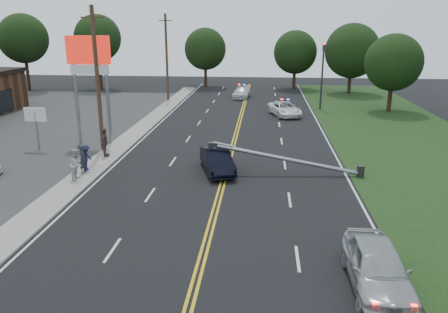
# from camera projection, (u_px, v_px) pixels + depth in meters

# --- Properties ---
(ground) EXTENTS (120.00, 120.00, 0.00)m
(ground) POSITION_uv_depth(u_px,v_px,m) (210.00, 232.00, 19.19)
(ground) COLOR black
(ground) RESTS_ON ground
(sidewalk) EXTENTS (1.80, 70.00, 0.12)m
(sidewalk) POSITION_uv_depth(u_px,v_px,m) (104.00, 159.00, 29.44)
(sidewalk) COLOR gray
(sidewalk) RESTS_ON ground
(grass_verge) EXTENTS (12.00, 80.00, 0.01)m
(grass_verge) POSITION_uv_depth(u_px,v_px,m) (441.00, 169.00, 27.55)
(grass_verge) COLOR black
(grass_verge) RESTS_ON ground
(centerline_yellow) EXTENTS (0.36, 80.00, 0.00)m
(centerline_yellow) POSITION_uv_depth(u_px,v_px,m) (228.00, 163.00, 28.72)
(centerline_yellow) COLOR gold
(centerline_yellow) RESTS_ON ground
(pylon_sign) EXTENTS (3.20, 0.35, 8.00)m
(pylon_sign) POSITION_uv_depth(u_px,v_px,m) (89.00, 64.00, 31.73)
(pylon_sign) COLOR gray
(pylon_sign) RESTS_ON ground
(small_sign) EXTENTS (1.60, 0.14, 3.10)m
(small_sign) POSITION_uv_depth(u_px,v_px,m) (36.00, 118.00, 31.18)
(small_sign) COLOR gray
(small_sign) RESTS_ON ground
(traffic_signal) EXTENTS (0.28, 0.41, 7.05)m
(traffic_signal) POSITION_uv_depth(u_px,v_px,m) (322.00, 70.00, 45.85)
(traffic_signal) COLOR #2D2D30
(traffic_signal) RESTS_ON ground
(fallen_streetlight) EXTENTS (9.36, 0.44, 1.91)m
(fallen_streetlight) POSITION_uv_depth(u_px,v_px,m) (295.00, 160.00, 26.19)
(fallen_streetlight) COLOR #2D2D30
(fallen_streetlight) RESTS_ON ground
(utility_pole_mid) EXTENTS (1.60, 0.28, 10.00)m
(utility_pole_mid) POSITION_uv_depth(u_px,v_px,m) (97.00, 80.00, 29.97)
(utility_pole_mid) COLOR #382619
(utility_pole_mid) RESTS_ON ground
(utility_pole_far) EXTENTS (1.60, 0.28, 10.00)m
(utility_pole_far) POSITION_uv_depth(u_px,v_px,m) (167.00, 58.00, 50.94)
(utility_pole_far) COLOR #382619
(utility_pole_far) RESTS_ON ground
(tree_4) EXTENTS (6.56, 6.56, 10.27)m
(tree_4) POSITION_uv_depth(u_px,v_px,m) (23.00, 39.00, 58.57)
(tree_4) COLOR black
(tree_4) RESTS_ON ground
(tree_5) EXTENTS (6.38, 6.38, 10.21)m
(tree_5) POSITION_uv_depth(u_px,v_px,m) (98.00, 38.00, 60.03)
(tree_5) COLOR black
(tree_5) RESTS_ON ground
(tree_6) EXTENTS (5.94, 5.94, 8.41)m
(tree_6) POSITION_uv_depth(u_px,v_px,m) (205.00, 49.00, 62.47)
(tree_6) COLOR black
(tree_6) RESTS_ON ground
(tree_7) EXTENTS (6.01, 6.01, 8.09)m
(tree_7) POSITION_uv_depth(u_px,v_px,m) (295.00, 52.00, 60.89)
(tree_7) COLOR black
(tree_7) RESTS_ON ground
(tree_8) EXTENTS (7.02, 7.02, 9.02)m
(tree_8) POSITION_uv_depth(u_px,v_px,m) (352.00, 51.00, 56.57)
(tree_8) COLOR black
(tree_8) RESTS_ON ground
(tree_9) EXTENTS (5.79, 5.79, 7.95)m
(tree_9) POSITION_uv_depth(u_px,v_px,m) (394.00, 63.00, 44.52)
(tree_9) COLOR black
(tree_9) RESTS_ON ground
(crashed_sedan) EXTENTS (2.76, 4.68, 1.46)m
(crashed_sedan) POSITION_uv_depth(u_px,v_px,m) (217.00, 160.00, 26.83)
(crashed_sedan) COLOR black
(crashed_sedan) RESTS_ON ground
(waiting_sedan) EXTENTS (1.91, 4.71, 1.60)m
(waiting_sedan) POSITION_uv_depth(u_px,v_px,m) (377.00, 267.00, 14.87)
(waiting_sedan) COLOR #AAAEB2
(waiting_sedan) RESTS_ON ground
(emergency_a) EXTENTS (3.66, 5.43, 1.38)m
(emergency_a) POSITION_uv_depth(u_px,v_px,m) (285.00, 109.00, 43.58)
(emergency_a) COLOR white
(emergency_a) RESTS_ON ground
(emergency_b) EXTENTS (2.19, 4.69, 1.33)m
(emergency_b) POSITION_uv_depth(u_px,v_px,m) (242.00, 92.00, 54.40)
(emergency_b) COLOR silver
(emergency_b) RESTS_ON ground
(bystander_a) EXTENTS (0.45, 0.65, 1.74)m
(bystander_a) POSITION_uv_depth(u_px,v_px,m) (83.00, 159.00, 26.27)
(bystander_a) COLOR #292A31
(bystander_a) RESTS_ON sidewalk
(bystander_b) EXTENTS (0.70, 0.90, 1.83)m
(bystander_b) POSITION_uv_depth(u_px,v_px,m) (76.00, 164.00, 25.13)
(bystander_b) COLOR #B3B3B8
(bystander_b) RESTS_ON sidewalk
(bystander_c) EXTENTS (0.71, 1.09, 1.59)m
(bystander_c) POSITION_uv_depth(u_px,v_px,m) (86.00, 158.00, 26.75)
(bystander_c) COLOR #191A40
(bystander_c) RESTS_ON sidewalk
(bystander_d) EXTENTS (0.63, 1.20, 1.96)m
(bystander_d) POSITION_uv_depth(u_px,v_px,m) (105.00, 142.00, 29.52)
(bystander_d) COLOR #4F433F
(bystander_d) RESTS_ON sidewalk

